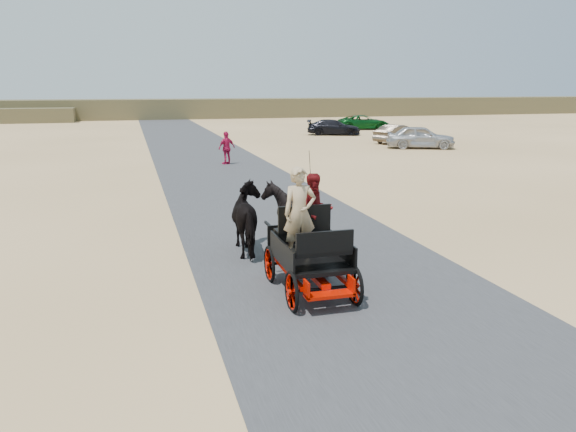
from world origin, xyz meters
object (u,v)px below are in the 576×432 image
object	(u,v)px
horse_left	(251,219)
car_a	(421,137)
carriage	(310,274)
car_b	(398,134)
car_c	(334,127)
pedestrian	(227,148)
horse_right	(294,216)
car_d	(364,122)

from	to	relation	value
horse_left	car_a	distance (m)	25.61
carriage	horse_left	bearing A→B (deg)	100.39
carriage	car_b	xyz separation A→B (m)	(15.36, 26.97, 0.29)
car_c	pedestrian	bearing A→B (deg)	162.83
car_a	pedestrian	bearing A→B (deg)	129.33
car_b	pedestrian	bearing A→B (deg)	94.40
car_a	car_c	world-z (taller)	car_a
carriage	horse_right	bearing A→B (deg)	79.61
car_a	car_b	world-z (taller)	car_a
car_b	car_c	size ratio (longest dim) A/B	0.89
car_b	car_c	distance (m)	7.82
carriage	car_c	size ratio (longest dim) A/B	0.54
horse_left	car_d	size ratio (longest dim) A/B	0.42
horse_left	pedestrian	distance (m)	16.19
car_a	car_d	world-z (taller)	car_a
horse_right	pedestrian	world-z (taller)	pedestrian
carriage	car_a	distance (m)	27.74
car_b	car_c	bearing A→B (deg)	-9.60
car_a	car_d	xyz separation A→B (m)	(2.97, 16.31, -0.08)
horse_right	car_c	bearing A→B (deg)	-111.94
horse_right	pedestrian	bearing A→B (deg)	-93.63
car_a	car_d	size ratio (longest dim) A/B	0.92
horse_right	pedestrian	distance (m)	16.09
horse_right	car_a	world-z (taller)	horse_right
pedestrian	car_c	bearing A→B (deg)	-154.21
carriage	car_d	size ratio (longest dim) A/B	0.50
horse_left	car_a	world-z (taller)	horse_left
car_b	car_d	size ratio (longest dim) A/B	0.82
carriage	pedestrian	distance (m)	19.13
car_a	car_c	size ratio (longest dim) A/B	0.99
pedestrian	car_a	world-z (taller)	pedestrian
horse_left	car_b	xyz separation A→B (m)	(15.91, 23.97, -0.20)
carriage	pedestrian	bearing A→B (deg)	85.29
horse_right	car_b	size ratio (longest dim) A/B	0.43
carriage	horse_left	xyz separation A→B (m)	(-0.55, 3.00, 0.49)
carriage	horse_right	size ratio (longest dim) A/B	1.41
horse_left	car_d	distance (m)	41.03
car_b	car_a	bearing A→B (deg)	151.44
horse_right	pedestrian	xyz separation A→B (m)	(1.02, 16.06, 0.01)
horse_left	carriage	bearing A→B (deg)	100.39
horse_left	pedestrian	bearing A→B (deg)	-97.52
horse_right	car_b	xyz separation A→B (m)	(14.81, 23.97, -0.20)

